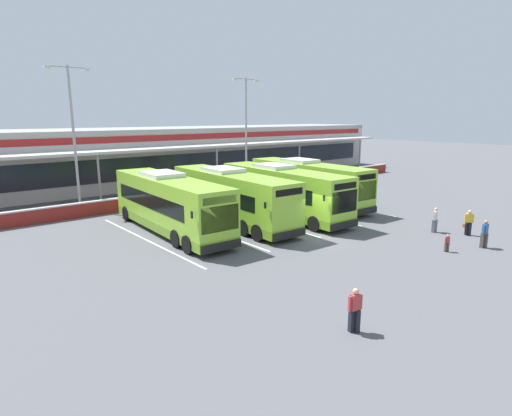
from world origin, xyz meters
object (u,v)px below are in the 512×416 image
object	(u,v)px
pedestrian_in_dark_coat	(485,233)
pedestrian_approaching_bus	(435,219)
lamp_post_centre	(246,126)
coach_bus_left_centre	(231,198)
pedestrian_child	(447,242)
coach_bus_leftmost	(170,205)
coach_bus_right_centre	(307,184)
pedestrian_with_handbag	(468,222)
pedestrian_near_bin	(355,309)
coach_bus_centre	(282,192)
lamp_post_west	(73,130)

from	to	relation	value
pedestrian_in_dark_coat	pedestrian_approaching_bus	size ratio (longest dim) A/B	1.00
pedestrian_in_dark_coat	lamp_post_centre	distance (m)	24.92
coach_bus_left_centre	lamp_post_centre	distance (m)	15.00
pedestrian_child	pedestrian_approaching_bus	distance (m)	4.08
coach_bus_leftmost	lamp_post_centre	size ratio (longest dim) A/B	1.12
coach_bus_right_centre	pedestrian_in_dark_coat	xyz separation A→B (m)	(-1.03, -14.54, -0.91)
pedestrian_child	pedestrian_with_handbag	bearing A→B (deg)	9.52
pedestrian_child	pedestrian_near_bin	world-z (taller)	pedestrian_near_bin
coach_bus_centre	coach_bus_left_centre	bearing A→B (deg)	169.97
pedestrian_in_dark_coat	pedestrian_near_bin	world-z (taller)	same
coach_bus_leftmost	coach_bus_centre	distance (m)	8.67
coach_bus_centre	pedestrian_child	size ratio (longest dim) A/B	12.22
lamp_post_west	pedestrian_with_handbag	bearing A→B (deg)	-54.89
coach_bus_centre	pedestrian_child	world-z (taller)	coach_bus_centre
pedestrian_approaching_bus	lamp_post_west	bearing A→B (deg)	125.56
pedestrian_with_handbag	lamp_post_centre	distance (m)	23.14
coach_bus_left_centre	coach_bus_centre	distance (m)	4.24
coach_bus_left_centre	pedestrian_near_bin	world-z (taller)	coach_bus_left_centre
pedestrian_with_handbag	lamp_post_centre	xyz separation A→B (m)	(0.39, 22.49, 5.43)
pedestrian_near_bin	pedestrian_approaching_bus	size ratio (longest dim) A/B	1.00
pedestrian_in_dark_coat	coach_bus_right_centre	bearing A→B (deg)	85.94
coach_bus_right_centre	pedestrian_in_dark_coat	bearing A→B (deg)	-94.06
pedestrian_with_handbag	lamp_post_centre	size ratio (longest dim) A/B	0.15
coach_bus_leftmost	pedestrian_with_handbag	size ratio (longest dim) A/B	7.58
pedestrian_with_handbag	pedestrian_approaching_bus	size ratio (longest dim) A/B	1.00
coach_bus_leftmost	pedestrian_near_bin	world-z (taller)	coach_bus_leftmost
coach_bus_left_centre	lamp_post_centre	bearing A→B (deg)	46.79
pedestrian_with_handbag	lamp_post_west	world-z (taller)	lamp_post_west
pedestrian_approaching_bus	lamp_post_centre	bearing A→B (deg)	86.37
pedestrian_approaching_bus	pedestrian_near_bin	bearing A→B (deg)	-162.74
coach_bus_right_centre	pedestrian_approaching_bus	size ratio (longest dim) A/B	7.58
coach_bus_right_centre	pedestrian_near_bin	bearing A→B (deg)	-132.74
coach_bus_leftmost	pedestrian_in_dark_coat	bearing A→B (deg)	-50.66
coach_bus_left_centre	pedestrian_in_dark_coat	xyz separation A→B (m)	(7.49, -13.79, -0.91)
coach_bus_left_centre	lamp_post_west	distance (m)	13.58
coach_bus_leftmost	pedestrian_child	size ratio (longest dim) A/B	12.22
coach_bus_right_centre	pedestrian_with_handbag	bearing A→B (deg)	-86.02
pedestrian_child	lamp_post_west	bearing A→B (deg)	116.74
coach_bus_centre	lamp_post_west	bearing A→B (deg)	133.16
coach_bus_centre	pedestrian_in_dark_coat	distance (m)	13.49
coach_bus_left_centre	pedestrian_child	world-z (taller)	coach_bus_left_centre
lamp_post_west	lamp_post_centre	xyz separation A→B (m)	(16.54, -0.47, 0.00)
coach_bus_leftmost	pedestrian_with_handbag	xyz separation A→B (m)	(13.78, -12.75, -0.93)
coach_bus_centre	pedestrian_in_dark_coat	xyz separation A→B (m)	(3.31, -13.05, -0.91)
lamp_post_west	lamp_post_centre	size ratio (longest dim) A/B	1.00
coach_bus_left_centre	lamp_post_west	xyz separation A→B (m)	(-6.74, 10.90, 4.50)
pedestrian_in_dark_coat	lamp_post_west	bearing A→B (deg)	119.95
coach_bus_left_centre	pedestrian_child	size ratio (longest dim) A/B	12.22
pedestrian_with_handbag	coach_bus_leftmost	bearing A→B (deg)	137.24
coach_bus_leftmost	coach_bus_right_centre	world-z (taller)	same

